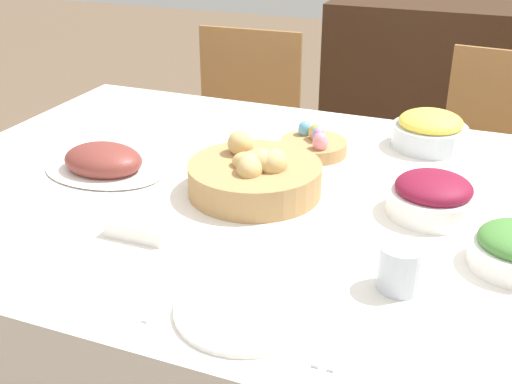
{
  "coord_description": "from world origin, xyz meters",
  "views": [
    {
      "loc": [
        0.44,
        -1.24,
        1.41
      ],
      "look_at": [
        -0.02,
        -0.09,
        0.82
      ],
      "focal_mm": 45.0,
      "sensor_mm": 36.0,
      "label": 1
    }
  ],
  "objects_px": {
    "chair_far_right": "(493,175)",
    "ham_platter": "(103,162)",
    "bread_basket": "(255,175)",
    "dinner_plate": "(245,310)",
    "knife": "(329,331)",
    "spoon": "(348,336)",
    "fork": "(169,292)",
    "drinking_cup": "(401,267)",
    "egg_basket": "(315,144)",
    "sideboard": "(455,101)",
    "chair_far_left": "(239,139)",
    "beet_salad_bowl": "(433,196)",
    "butter_dish": "(142,227)",
    "pineapple_bowl": "(430,130)"
  },
  "relations": [
    {
      "from": "beet_salad_bowl",
      "to": "ham_platter",
      "type": "bearing_deg",
      "value": -174.55
    },
    {
      "from": "fork",
      "to": "dinner_plate",
      "type": "bearing_deg",
      "value": -2.2
    },
    {
      "from": "beet_salad_bowl",
      "to": "dinner_plate",
      "type": "bearing_deg",
      "value": -116.42
    },
    {
      "from": "egg_basket",
      "to": "ham_platter",
      "type": "height_order",
      "value": "egg_basket"
    },
    {
      "from": "bread_basket",
      "to": "butter_dish",
      "type": "distance_m",
      "value": 0.3
    },
    {
      "from": "drinking_cup",
      "to": "spoon",
      "type": "bearing_deg",
      "value": -106.38
    },
    {
      "from": "dinner_plate",
      "to": "drinking_cup",
      "type": "relative_size",
      "value": 2.84
    },
    {
      "from": "bread_basket",
      "to": "dinner_plate",
      "type": "xyz_separation_m",
      "value": [
        0.15,
        -0.42,
        -0.04
      ]
    },
    {
      "from": "dinner_plate",
      "to": "drinking_cup",
      "type": "xyz_separation_m",
      "value": [
        0.22,
        0.16,
        0.04
      ]
    },
    {
      "from": "beet_salad_bowl",
      "to": "sideboard",
      "type": "bearing_deg",
      "value": 93.34
    },
    {
      "from": "sideboard",
      "to": "egg_basket",
      "type": "xyz_separation_m",
      "value": [
        -0.22,
        -1.66,
        0.35
      ]
    },
    {
      "from": "spoon",
      "to": "pineapple_bowl",
      "type": "bearing_deg",
      "value": 92.33
    },
    {
      "from": "sideboard",
      "to": "drinking_cup",
      "type": "xyz_separation_m",
      "value": [
        0.1,
        -2.2,
        0.36
      ]
    },
    {
      "from": "bread_basket",
      "to": "dinner_plate",
      "type": "bearing_deg",
      "value": -70.16
    },
    {
      "from": "beet_salad_bowl",
      "to": "spoon",
      "type": "xyz_separation_m",
      "value": [
        -0.06,
        -0.47,
        -0.04
      ]
    },
    {
      "from": "sideboard",
      "to": "bread_basket",
      "type": "bearing_deg",
      "value": -98.1
    },
    {
      "from": "egg_basket",
      "to": "knife",
      "type": "bearing_deg",
      "value": -71.11
    },
    {
      "from": "fork",
      "to": "knife",
      "type": "height_order",
      "value": "same"
    },
    {
      "from": "drinking_cup",
      "to": "butter_dish",
      "type": "distance_m",
      "value": 0.52
    },
    {
      "from": "egg_basket",
      "to": "fork",
      "type": "height_order",
      "value": "egg_basket"
    },
    {
      "from": "bread_basket",
      "to": "pineapple_bowl",
      "type": "bearing_deg",
      "value": 53.26
    },
    {
      "from": "fork",
      "to": "drinking_cup",
      "type": "xyz_separation_m",
      "value": [
        0.36,
        0.16,
        0.04
      ]
    },
    {
      "from": "pineapple_bowl",
      "to": "dinner_plate",
      "type": "height_order",
      "value": "pineapple_bowl"
    },
    {
      "from": "bread_basket",
      "to": "dinner_plate",
      "type": "height_order",
      "value": "bread_basket"
    },
    {
      "from": "pineapple_bowl",
      "to": "fork",
      "type": "bearing_deg",
      "value": -110.1
    },
    {
      "from": "dinner_plate",
      "to": "fork",
      "type": "relative_size",
      "value": 1.35
    },
    {
      "from": "sideboard",
      "to": "ham_platter",
      "type": "xyz_separation_m",
      "value": [
        -0.66,
        -1.97,
        0.35
      ]
    },
    {
      "from": "chair_far_right",
      "to": "beet_salad_bowl",
      "type": "xyz_separation_m",
      "value": [
        -0.12,
        -0.92,
        0.32
      ]
    },
    {
      "from": "bread_basket",
      "to": "sideboard",
      "type": "bearing_deg",
      "value": 81.9
    },
    {
      "from": "pineapple_bowl",
      "to": "spoon",
      "type": "distance_m",
      "value": 0.86
    },
    {
      "from": "bread_basket",
      "to": "beet_salad_bowl",
      "type": "relative_size",
      "value": 1.59
    },
    {
      "from": "chair_far_left",
      "to": "knife",
      "type": "distance_m",
      "value": 1.61
    },
    {
      "from": "chair_far_right",
      "to": "fork",
      "type": "distance_m",
      "value": 1.5
    },
    {
      "from": "beet_salad_bowl",
      "to": "dinner_plate",
      "type": "xyz_separation_m",
      "value": [
        -0.23,
        -0.47,
        -0.04
      ]
    },
    {
      "from": "chair_far_left",
      "to": "beet_salad_bowl",
      "type": "bearing_deg",
      "value": -50.21
    },
    {
      "from": "knife",
      "to": "spoon",
      "type": "xyz_separation_m",
      "value": [
        0.03,
        0.0,
        0.0
      ]
    },
    {
      "from": "chair_far_left",
      "to": "pineapple_bowl",
      "type": "distance_m",
      "value": 1.0
    },
    {
      "from": "butter_dish",
      "to": "chair_far_right",
      "type": "bearing_deg",
      "value": 62.36
    },
    {
      "from": "beet_salad_bowl",
      "to": "egg_basket",
      "type": "bearing_deg",
      "value": 144.89
    },
    {
      "from": "bread_basket",
      "to": "egg_basket",
      "type": "xyz_separation_m",
      "value": [
        0.06,
        0.28,
        -0.02
      ]
    },
    {
      "from": "fork",
      "to": "pineapple_bowl",
      "type": "bearing_deg",
      "value": 67.7
    },
    {
      "from": "sideboard",
      "to": "drinking_cup",
      "type": "distance_m",
      "value": 2.23
    },
    {
      "from": "ham_platter",
      "to": "fork",
      "type": "bearing_deg",
      "value": -44.99
    },
    {
      "from": "chair_far_right",
      "to": "beet_salad_bowl",
      "type": "height_order",
      "value": "chair_far_right"
    },
    {
      "from": "chair_far_right",
      "to": "ham_platter",
      "type": "distance_m",
      "value": 1.37
    },
    {
      "from": "butter_dish",
      "to": "dinner_plate",
      "type": "bearing_deg",
      "value": -29.25
    },
    {
      "from": "bread_basket",
      "to": "knife",
      "type": "distance_m",
      "value": 0.52
    },
    {
      "from": "chair_far_left",
      "to": "knife",
      "type": "height_order",
      "value": "chair_far_left"
    },
    {
      "from": "drinking_cup",
      "to": "bread_basket",
      "type": "bearing_deg",
      "value": 145.3
    },
    {
      "from": "butter_dish",
      "to": "bread_basket",
      "type": "bearing_deg",
      "value": 61.44
    }
  ]
}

